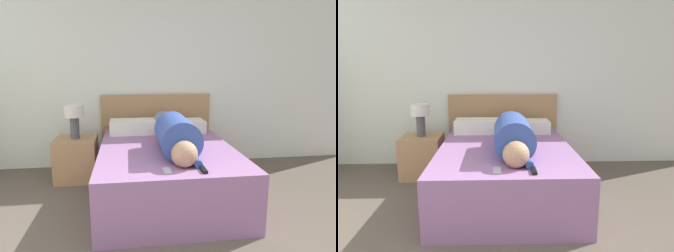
{
  "view_description": "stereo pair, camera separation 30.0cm",
  "coord_description": "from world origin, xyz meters",
  "views": [
    {
      "loc": [
        -0.36,
        -0.92,
        1.38
      ],
      "look_at": [
        0.05,
        1.99,
        0.79
      ],
      "focal_mm": 32.0,
      "sensor_mm": 36.0,
      "label": 1
    },
    {
      "loc": [
        -0.06,
        -0.95,
        1.38
      ],
      "look_at": [
        0.05,
        1.99,
        0.79
      ],
      "focal_mm": 32.0,
      "sensor_mm": 36.0,
      "label": 2
    }
  ],
  "objects": [
    {
      "name": "wall_back",
      "position": [
        0.0,
        3.27,
        1.3
      ],
      "size": [
        6.2,
        0.06,
        2.6
      ],
      "color": "silver",
      "rests_on": "ground_plane"
    },
    {
      "name": "bed",
      "position": [
        0.05,
        2.14,
        0.27
      ],
      "size": [
        1.39,
        1.92,
        0.54
      ],
      "color": "#936699",
      "rests_on": "ground_plane"
    },
    {
      "name": "headboard",
      "position": [
        0.05,
        3.2,
        0.5
      ],
      "size": [
        1.51,
        0.04,
        1.0
      ],
      "color": "#A37A51",
      "rests_on": "ground_plane"
    },
    {
      "name": "nightstand",
      "position": [
        -0.99,
        2.74,
        0.26
      ],
      "size": [
        0.49,
        0.48,
        0.52
      ],
      "color": "#A37A51",
      "rests_on": "ground_plane"
    },
    {
      "name": "table_lamp",
      "position": [
        -0.99,
        2.74,
        0.8
      ],
      "size": [
        0.23,
        0.23,
        0.41
      ],
      "color": "#4C4C51",
      "rests_on": "nightstand"
    },
    {
      "name": "person_lying",
      "position": [
        0.11,
        2.07,
        0.7
      ],
      "size": [
        0.37,
        1.65,
        0.37
      ],
      "color": "tan",
      "rests_on": "bed"
    },
    {
      "name": "pillow_near_headboard",
      "position": [
        -0.26,
        2.83,
        0.63
      ],
      "size": [
        0.64,
        0.34,
        0.17
      ],
      "color": "silver",
      "rests_on": "bed"
    },
    {
      "name": "pillow_second",
      "position": [
        0.33,
        2.83,
        0.62
      ],
      "size": [
        0.6,
        0.34,
        0.15
      ],
      "color": "silver",
      "rests_on": "bed"
    },
    {
      "name": "tv_remote",
      "position": [
        0.25,
        1.34,
        0.55
      ],
      "size": [
        0.04,
        0.15,
        0.02
      ],
      "color": "black",
      "rests_on": "bed"
    },
    {
      "name": "cell_phone",
      "position": [
        -0.05,
        1.37,
        0.55
      ],
      "size": [
        0.06,
        0.13,
        0.01
      ],
      "color": "#B2B7BC",
      "rests_on": "bed"
    }
  ]
}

